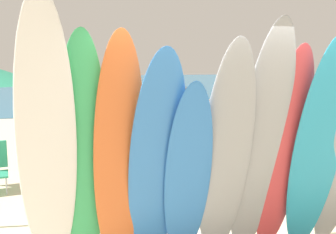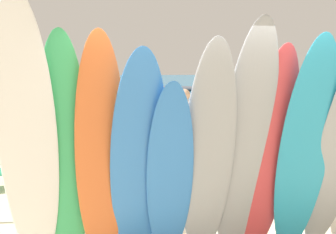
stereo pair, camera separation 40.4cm
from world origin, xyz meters
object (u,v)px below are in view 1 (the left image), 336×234
at_px(surfboard_grey_6, 261,147).
at_px(beachgoer_by_water, 219,120).
at_px(beachgoer_strolling, 61,121).
at_px(surfboard_orange_2, 119,159).
at_px(beachgoer_midbeach, 257,102).
at_px(surfboard_red_7, 283,155).
at_px(surfboard_white_0, 47,148).
at_px(surfboard_rack, 205,203).
at_px(surfboard_grey_5, 225,159).
at_px(surfboard_blue_4, 188,179).
at_px(beachgoer_photographing, 182,126).
at_px(surfboard_green_1, 82,159).
at_px(surfboard_blue_3, 157,165).
at_px(surfboard_teal_8, 317,153).
at_px(distant_boat, 159,89).

bearing_deg(surfboard_grey_6, beachgoer_by_water, 72.20).
relative_size(surfboard_grey_6, beachgoer_strolling, 1.60).
distance_m(surfboard_orange_2, beachgoer_by_water, 4.93).
bearing_deg(beachgoer_midbeach, surfboard_red_7, 27.83).
bearing_deg(surfboard_white_0, surfboard_orange_2, 1.58).
height_order(surfboard_rack, beachgoer_midbeach, beachgoer_midbeach).
bearing_deg(beachgoer_midbeach, surfboard_rack, 20.84).
xyz_separation_m(surfboard_rack, surfboard_grey_5, (0.02, -0.63, 0.70)).
height_order(surfboard_blue_4, beachgoer_midbeach, surfboard_blue_4).
xyz_separation_m(surfboard_blue_4, beachgoer_photographing, (0.73, 3.49, -0.06)).
bearing_deg(surfboard_rack, surfboard_orange_2, -151.46).
xyz_separation_m(surfboard_blue_4, beachgoer_by_water, (1.71, 4.33, -0.11)).
bearing_deg(surfboard_blue_4, surfboard_green_1, 177.55).
height_order(surfboard_blue_4, beachgoer_by_water, surfboard_blue_4).
relative_size(surfboard_green_1, surfboard_blue_3, 1.05).
bearing_deg(surfboard_grey_5, surfboard_blue_4, 176.59).
bearing_deg(surfboard_blue_3, surfboard_teal_8, -5.74).
bearing_deg(surfboard_teal_8, beachgoer_midbeach, 76.35).
bearing_deg(surfboard_green_1, surfboard_white_0, -162.61).
bearing_deg(beachgoer_midbeach, beachgoer_by_water, 10.24).
distance_m(surfboard_red_7, surfboard_teal_8, 0.35).
height_order(surfboard_orange_2, surfboard_teal_8, surfboard_orange_2).
height_order(beachgoer_strolling, distant_boat, beachgoer_strolling).
bearing_deg(surfboard_green_1, distant_boat, 73.72).
bearing_deg(surfboard_blue_3, beachgoer_midbeach, 55.37).
distance_m(surfboard_orange_2, surfboard_blue_3, 0.38).
xyz_separation_m(surfboard_red_7, beachgoer_by_water, (0.65, 4.24, -0.28)).
xyz_separation_m(surfboard_rack, beachgoer_by_water, (1.35, 3.73, 0.39)).
bearing_deg(surfboard_teal_8, surfboard_orange_2, -177.22).
relative_size(beachgoer_midbeach, distant_boat, 0.36).
xyz_separation_m(surfboard_green_1, surfboard_red_7, (2.10, 0.01, -0.06)).
xyz_separation_m(surfboard_white_0, surfboard_teal_8, (2.73, 0.02, -0.17)).
distance_m(surfboard_green_1, beachgoer_strolling, 4.40).
bearing_deg(beachgoer_strolling, surfboard_blue_3, 160.45).
distance_m(surfboard_white_0, distant_boat, 24.01).
distance_m(surfboard_white_0, surfboard_orange_2, 0.68).
bearing_deg(beachgoer_midbeach, beachgoer_photographing, 6.92).
relative_size(surfboard_red_7, beachgoer_photographing, 1.47).
bearing_deg(surfboard_green_1, surfboard_orange_2, -13.82).
xyz_separation_m(surfboard_rack, distant_boat, (3.16, 22.83, -0.34)).
bearing_deg(surfboard_white_0, surfboard_grey_6, -3.24).
height_order(beachgoer_strolling, beachgoer_by_water, beachgoer_strolling).
distance_m(surfboard_red_7, beachgoer_by_water, 4.30).
bearing_deg(surfboard_blue_3, surfboard_grey_5, -7.97).
height_order(surfboard_grey_5, distant_boat, surfboard_grey_5).
relative_size(surfboard_green_1, surfboard_orange_2, 1.00).
relative_size(surfboard_rack, beachgoer_strolling, 2.35).
distance_m(surfboard_teal_8, beachgoer_midbeach, 7.08).
bearing_deg(beachgoer_midbeach, surfboard_blue_3, 18.46).
bearing_deg(beachgoer_strolling, beachgoer_midbeach, -102.07).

